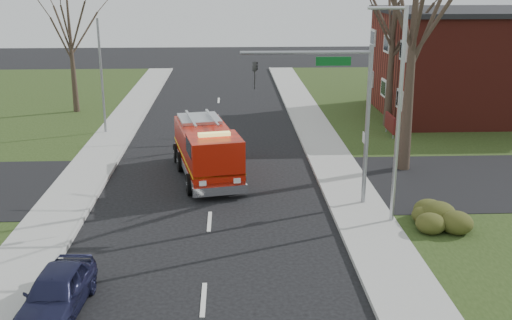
{
  "coord_description": "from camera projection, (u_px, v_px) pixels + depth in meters",
  "views": [
    {
      "loc": [
        0.88,
        -22.12,
        9.44
      ],
      "look_at": [
        1.94,
        1.78,
        2.0
      ],
      "focal_mm": 42.0,
      "sensor_mm": 36.0,
      "label": 1
    }
  ],
  "objects": [
    {
      "name": "bare_tree_left",
      "position": [
        70.0,
        34.0,
        40.87
      ],
      "size": [
        4.5,
        4.5,
        9.0
      ],
      "color": "#32281D",
      "rests_on": "ground"
    },
    {
      "name": "streetlight_pole",
      "position": [
        398.0,
        111.0,
        22.34
      ],
      "size": [
        1.48,
        0.16,
        8.4
      ],
      "color": "#B7BABF",
      "rests_on": "ground"
    },
    {
      "name": "brick_building",
      "position": [
        495.0,
        63.0,
        40.76
      ],
      "size": [
        15.4,
        10.4,
        7.25
      ],
      "color": "maroon",
      "rests_on": "ground"
    },
    {
      "name": "health_center_sign",
      "position": [
        390.0,
        123.0,
        35.98
      ],
      "size": [
        0.12,
        2.0,
        1.4
      ],
      "color": "#571414",
      "rests_on": "ground"
    },
    {
      "name": "parked_car_maroon",
      "position": [
        57.0,
        292.0,
        17.28
      ],
      "size": [
        1.8,
        3.97,
        1.32
      ],
      "primitive_type": "imported",
      "rotation": [
        0.0,
        0.0,
        -0.06
      ],
      "color": "#1A1C3A",
      "rests_on": "ground"
    },
    {
      "name": "traffic_signal_mast",
      "position": [
        337.0,
        97.0,
        24.12
      ],
      "size": [
        5.29,
        0.18,
        6.8
      ],
      "color": "gray",
      "rests_on": "ground"
    },
    {
      "name": "ground",
      "position": [
        209.0,
        222.0,
        23.87
      ],
      "size": [
        120.0,
        120.0,
        0.0
      ],
      "primitive_type": "plane",
      "color": "black",
      "rests_on": "ground"
    },
    {
      "name": "utility_pole_far",
      "position": [
        102.0,
        78.0,
        35.9
      ],
      "size": [
        0.14,
        0.14,
        7.0
      ],
      "primitive_type": "cylinder",
      "color": "gray",
      "rests_on": "ground"
    },
    {
      "name": "bare_tree_far",
      "position": [
        394.0,
        25.0,
        36.72
      ],
      "size": [
        5.25,
        5.25,
        10.5
      ],
      "color": "#32281D",
      "rests_on": "ground"
    },
    {
      "name": "sidewalk_left",
      "position": [
        52.0,
        223.0,
        23.58
      ],
      "size": [
        2.4,
        80.0,
        0.15
      ],
      "primitive_type": "cube",
      "color": "#959690",
      "rests_on": "ground"
    },
    {
      "name": "hedge_corner",
      "position": [
        441.0,
        214.0,
        23.12
      ],
      "size": [
        2.8,
        2.0,
        0.9
      ],
      "primitive_type": "ellipsoid",
      "color": "#2F3613",
      "rests_on": "lawn_right"
    },
    {
      "name": "bare_tree_near",
      "position": [
        414.0,
        20.0,
        27.79
      ],
      "size": [
        6.0,
        6.0,
        12.0
      ],
      "color": "#32281D",
      "rests_on": "ground"
    },
    {
      "name": "sidewalk_right",
      "position": [
        363.0,
        217.0,
        24.11
      ],
      "size": [
        2.4,
        80.0,
        0.15
      ],
      "primitive_type": "cube",
      "color": "#959690",
      "rests_on": "ground"
    },
    {
      "name": "fire_engine",
      "position": [
        207.0,
        152.0,
        28.78
      ],
      "size": [
        3.74,
        7.24,
        2.78
      ],
      "rotation": [
        0.0,
        0.0,
        0.2
      ],
      "color": "#B31708",
      "rests_on": "ground"
    }
  ]
}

